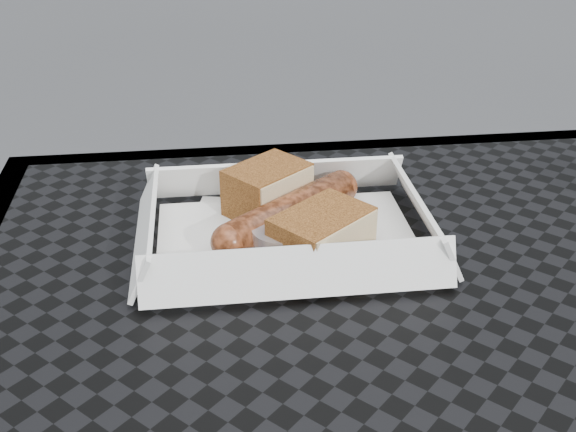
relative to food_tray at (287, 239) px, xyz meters
name	(u,v)px	position (x,y,z in m)	size (l,w,h in m)	color
food_tray	(287,239)	(0.00, 0.00, 0.00)	(0.22, 0.15, 0.00)	white
bratwurst	(289,213)	(0.00, 0.01, 0.02)	(0.14, 0.12, 0.03)	brown
bread_near	(267,189)	(-0.01, 0.05, 0.02)	(0.07, 0.05, 0.04)	brown
bread_far	(322,235)	(0.02, -0.03, 0.02)	(0.08, 0.05, 0.04)	brown
veg_garnish	(360,265)	(0.05, -0.05, 0.00)	(0.03, 0.03, 0.00)	#F14F0A
napkin	(257,231)	(-0.02, 0.02, 0.00)	(0.12, 0.12, 0.00)	white
condiment_cup_sauce	(282,244)	(-0.01, -0.03, 0.01)	(0.05, 0.05, 0.03)	maroon
condiment_cup_empty	(311,243)	(0.02, -0.03, 0.01)	(0.05, 0.05, 0.03)	silver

